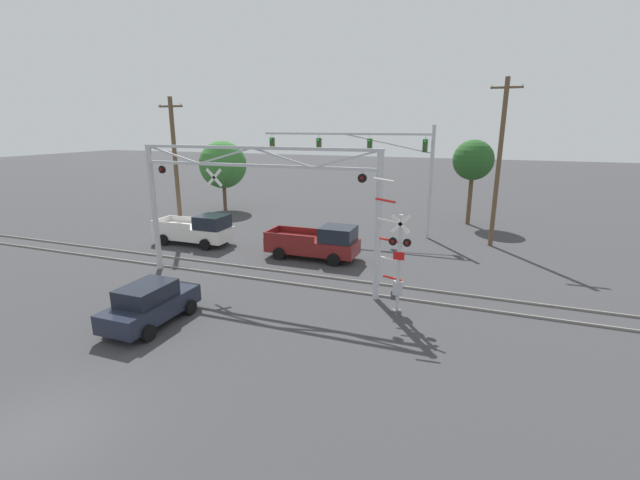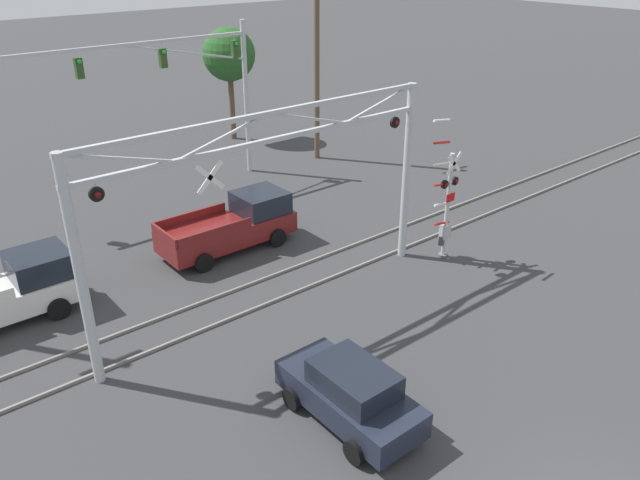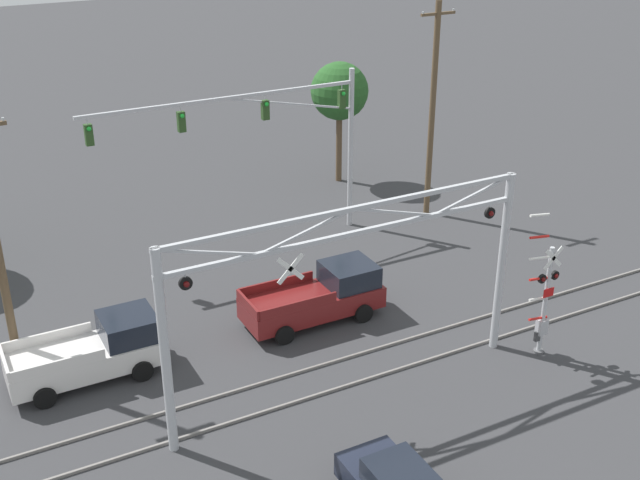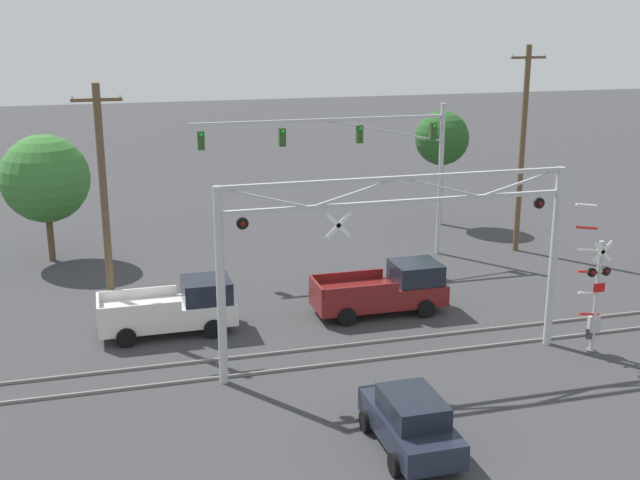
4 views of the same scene
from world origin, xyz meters
name	(u,v)px [view 2 (image 2 of 4)]	position (x,y,z in m)	size (l,w,h in m)	color
rail_track_near	(270,302)	(0.00, 11.83, 0.05)	(80.00, 0.08, 0.10)	gray
rail_track_far	(247,285)	(0.00, 13.26, 0.05)	(80.00, 0.08, 0.10)	gray
crossing_gantry	(271,187)	(-0.01, 11.54, 4.23)	(12.10, 0.30, 6.52)	#B7BABF
crossing_signal_mast	(446,207)	(6.97, 10.47, 2.05)	(1.58, 0.35, 5.49)	#B7BABF
traffic_signal_span	(183,76)	(3.40, 23.21, 5.29)	(12.22, 0.39, 7.47)	#B7BABF
pickup_truck_lead	(235,225)	(1.39, 16.15, 0.94)	(5.27, 2.20, 1.98)	maroon
pickup_truck_following	(4,293)	(-6.94, 16.32, 0.94)	(5.06, 2.20, 1.98)	silver
sedan_waiting	(350,393)	(-1.62, 6.07, 0.82)	(1.95, 3.97, 1.64)	#1E2333
utility_pole_right	(317,60)	(10.74, 22.64, 5.23)	(1.80, 0.28, 10.17)	brown
background_tree_far_left_verge	(229,55)	(9.14, 28.62, 4.89)	(3.01, 3.01, 6.43)	brown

